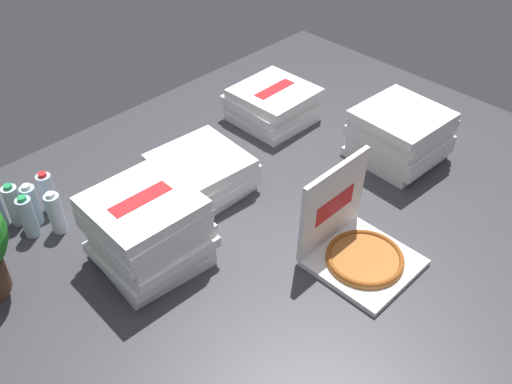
{
  "coord_description": "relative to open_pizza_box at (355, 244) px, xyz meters",
  "views": [
    {
      "loc": [
        -1.24,
        -1.17,
        1.64
      ],
      "look_at": [
        0.04,
        0.1,
        0.14
      ],
      "focal_mm": 40.34,
      "sensor_mm": 36.0,
      "label": 1
    }
  ],
  "objects": [
    {
      "name": "ground_plane",
      "position": [
        -0.14,
        0.34,
        -0.09
      ],
      "size": [
        3.2,
        2.4,
        0.02
      ],
      "primitive_type": "cube",
      "color": "#38383D"
    },
    {
      "name": "pizza_stack_right_mid",
      "position": [
        0.51,
        0.92,
        0.01
      ],
      "size": [
        0.39,
        0.39,
        0.18
      ],
      "color": "white",
      "rests_on": "ground_plane"
    },
    {
      "name": "pizza_stack_right_near",
      "position": [
        -0.14,
        0.74,
        0.01
      ],
      "size": [
        0.39,
        0.39,
        0.18
      ],
      "color": "white",
      "rests_on": "ground_plane"
    },
    {
      "name": "open_pizza_box",
      "position": [
        0.0,
        0.0,
        0.0
      ],
      "size": [
        0.36,
        0.37,
        0.39
      ],
      "color": "white",
      "rests_on": "ground_plane"
    },
    {
      "name": "water_bottle_2",
      "position": [
        -0.82,
        1.12,
        0.02
      ],
      "size": [
        0.06,
        0.06,
        0.2
      ],
      "color": "white",
      "rests_on": "ground_plane"
    },
    {
      "name": "pizza_stack_left_far",
      "position": [
        0.67,
        0.26,
        0.06
      ],
      "size": [
        0.4,
        0.4,
        0.27
      ],
      "color": "white",
      "rests_on": "ground_plane"
    },
    {
      "name": "water_bottle_3",
      "position": [
        -0.82,
        1.02,
        0.02
      ],
      "size": [
        0.06,
        0.06,
        0.2
      ],
      "color": "silver",
      "rests_on": "ground_plane"
    },
    {
      "name": "water_bottle_5",
      "position": [
        -0.68,
        1.1,
        0.02
      ],
      "size": [
        0.06,
        0.06,
        0.2
      ],
      "color": "silver",
      "rests_on": "ground_plane"
    },
    {
      "name": "water_bottle_1",
      "position": [
        -0.73,
        0.96,
        0.02
      ],
      "size": [
        0.06,
        0.06,
        0.2
      ],
      "color": "white",
      "rests_on": "ground_plane"
    },
    {
      "name": "pizza_stack_left_near",
      "position": [
        -0.56,
        0.55,
        0.08
      ],
      "size": [
        0.4,
        0.4,
        0.31
      ],
      "color": "white",
      "rests_on": "ground_plane"
    },
    {
      "name": "water_bottle_0",
      "position": [
        -0.77,
        1.07,
        0.02
      ],
      "size": [
        0.06,
        0.06,
        0.2
      ],
      "color": "silver",
      "rests_on": "ground_plane"
    }
  ]
}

